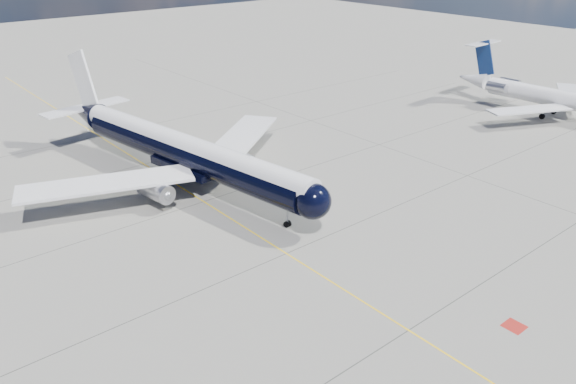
% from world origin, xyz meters
% --- Properties ---
extents(ground, '(320.00, 320.00, 0.00)m').
position_xyz_m(ground, '(0.00, 30.00, 0.00)').
color(ground, gray).
rests_on(ground, ground).
extents(taxiway_centerline, '(0.16, 160.00, 0.01)m').
position_xyz_m(taxiway_centerline, '(0.00, 25.00, 0.00)').
color(taxiway_centerline, yellow).
rests_on(taxiway_centerline, ground).
extents(red_marking, '(1.60, 1.60, 0.01)m').
position_xyz_m(red_marking, '(6.80, -10.00, 0.00)').
color(red_marking, maroon).
rests_on(red_marking, ground).
extents(main_airliner, '(38.83, 47.66, 13.80)m').
position_xyz_m(main_airliner, '(0.99, 31.35, 4.28)').
color(main_airliner, black).
rests_on(main_airliner, ground).
extents(regional_jet, '(28.64, 32.89, 11.14)m').
position_xyz_m(regional_jet, '(62.28, 17.27, 3.52)').
color(regional_jet, silver).
rests_on(regional_jet, ground).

